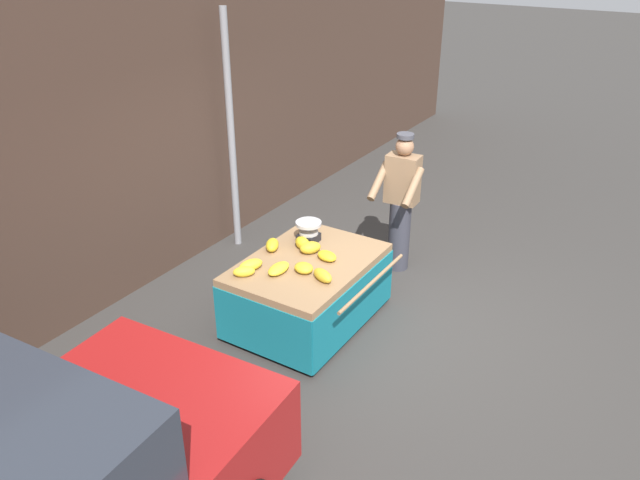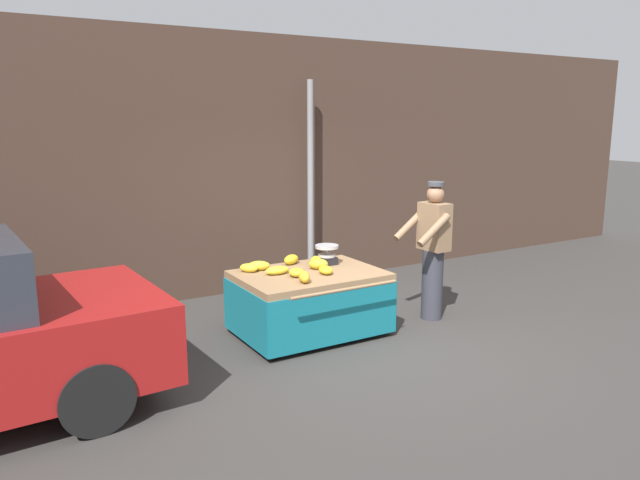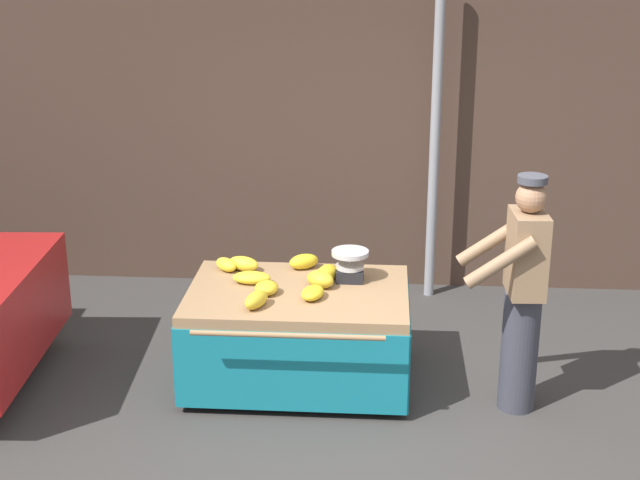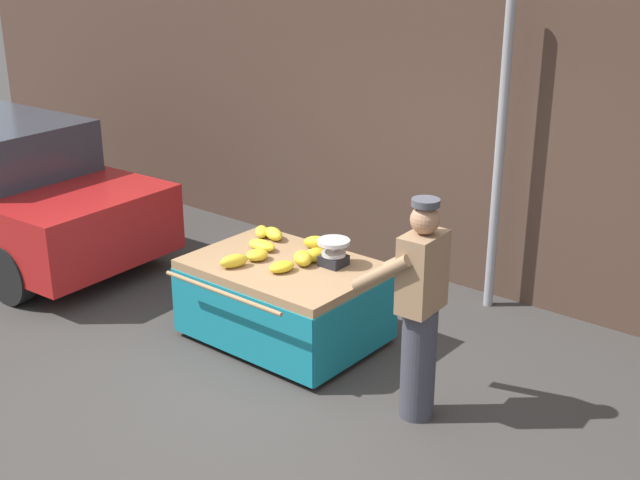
{
  "view_description": "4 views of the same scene",
  "coord_description": "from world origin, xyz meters",
  "px_view_note": "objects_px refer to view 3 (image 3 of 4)",
  "views": [
    {
      "loc": [
        -5.15,
        -2.38,
        3.82
      ],
      "look_at": [
        -0.24,
        0.69,
        0.9
      ],
      "focal_mm": 35.16,
      "sensor_mm": 36.0,
      "label": 1
    },
    {
      "loc": [
        -3.77,
        -5.1,
        2.46
      ],
      "look_at": [
        -0.36,
        0.62,
        1.12
      ],
      "focal_mm": 33.98,
      "sensor_mm": 36.0,
      "label": 2
    },
    {
      "loc": [
        0.16,
        -5.52,
        3.27
      ],
      "look_at": [
        -0.29,
        0.81,
        1.1
      ],
      "focal_mm": 51.63,
      "sensor_mm": 36.0,
      "label": 3
    },
    {
      "loc": [
        4.04,
        -4.26,
        3.46
      ],
      "look_at": [
        0.04,
        0.62,
        1.09
      ],
      "focal_mm": 46.84,
      "sensor_mm": 36.0,
      "label": 4
    }
  ],
  "objects_px": {
    "street_pole": "(435,137)",
    "banana_bunch_8": "(244,264)",
    "banana_bunch_4": "(266,288)",
    "vendor_person": "(522,294)",
    "banana_bunch_0": "(313,293)",
    "banana_bunch_7": "(327,273)",
    "weighing_scale": "(350,265)",
    "banana_bunch_3": "(304,261)",
    "banana_bunch_6": "(256,300)",
    "banana_bunch_1": "(252,278)",
    "banana_cart": "(298,315)",
    "banana_bunch_5": "(320,279)",
    "banana_bunch_2": "(226,265)"
  },
  "relations": [
    {
      "from": "banana_bunch_0",
      "to": "banana_bunch_4",
      "type": "relative_size",
      "value": 1.14
    },
    {
      "from": "vendor_person",
      "to": "banana_bunch_7",
      "type": "bearing_deg",
      "value": 160.42
    },
    {
      "from": "banana_bunch_7",
      "to": "vendor_person",
      "type": "xyz_separation_m",
      "value": [
        1.37,
        -0.49,
        0.07
      ]
    },
    {
      "from": "banana_bunch_6",
      "to": "banana_bunch_7",
      "type": "xyz_separation_m",
      "value": [
        0.46,
        0.54,
        0.01
      ]
    },
    {
      "from": "banana_bunch_1",
      "to": "weighing_scale",
      "type": "bearing_deg",
      "value": 9.3
    },
    {
      "from": "street_pole",
      "to": "banana_bunch_1",
      "type": "bearing_deg",
      "value": -129.82
    },
    {
      "from": "weighing_scale",
      "to": "banana_bunch_4",
      "type": "xyz_separation_m",
      "value": [
        -0.59,
        -0.33,
        -0.07
      ]
    },
    {
      "from": "banana_bunch_7",
      "to": "banana_bunch_6",
      "type": "bearing_deg",
      "value": -130.58
    },
    {
      "from": "banana_bunch_8",
      "to": "banana_bunch_4",
      "type": "bearing_deg",
      "value": -63.28
    },
    {
      "from": "banana_bunch_7",
      "to": "banana_bunch_8",
      "type": "bearing_deg",
      "value": 164.67
    },
    {
      "from": "weighing_scale",
      "to": "banana_bunch_8",
      "type": "xyz_separation_m",
      "value": [
        -0.83,
        0.15,
        -0.06
      ]
    },
    {
      "from": "banana_bunch_1",
      "to": "banana_bunch_8",
      "type": "relative_size",
      "value": 1.12
    },
    {
      "from": "banana_bunch_0",
      "to": "banana_bunch_5",
      "type": "distance_m",
      "value": 0.23
    },
    {
      "from": "banana_cart",
      "to": "banana_bunch_1",
      "type": "xyz_separation_m",
      "value": [
        -0.36,
        0.11,
        0.24
      ]
    },
    {
      "from": "banana_bunch_2",
      "to": "banana_bunch_4",
      "type": "height_order",
      "value": "banana_bunch_2"
    },
    {
      "from": "banana_bunch_3",
      "to": "banana_bunch_6",
      "type": "relative_size",
      "value": 0.95
    },
    {
      "from": "banana_cart",
      "to": "banana_bunch_6",
      "type": "xyz_separation_m",
      "value": [
        -0.26,
        -0.34,
        0.26
      ]
    },
    {
      "from": "banana_bunch_1",
      "to": "banana_bunch_2",
      "type": "xyz_separation_m",
      "value": [
        -0.23,
        0.25,
        0.01
      ]
    },
    {
      "from": "banana_bunch_6",
      "to": "banana_bunch_2",
      "type": "bearing_deg",
      "value": 115.28
    },
    {
      "from": "banana_bunch_0",
      "to": "banana_bunch_8",
      "type": "bearing_deg",
      "value": 137.27
    },
    {
      "from": "banana_bunch_0",
      "to": "vendor_person",
      "type": "bearing_deg",
      "value": -5.31
    },
    {
      "from": "weighing_scale",
      "to": "banana_bunch_0",
      "type": "bearing_deg",
      "value": -123.06
    },
    {
      "from": "street_pole",
      "to": "banana_bunch_8",
      "type": "height_order",
      "value": "street_pole"
    },
    {
      "from": "weighing_scale",
      "to": "banana_bunch_2",
      "type": "xyz_separation_m",
      "value": [
        -0.96,
        0.13,
        -0.07
      ]
    },
    {
      "from": "banana_bunch_5",
      "to": "banana_bunch_3",
      "type": "bearing_deg",
      "value": 112.4
    },
    {
      "from": "street_pole",
      "to": "banana_bunch_7",
      "type": "distance_m",
      "value": 1.95
    },
    {
      "from": "banana_bunch_6",
      "to": "banana_bunch_5",
      "type": "bearing_deg",
      "value": 44.54
    },
    {
      "from": "banana_bunch_0",
      "to": "banana_bunch_4",
      "type": "bearing_deg",
      "value": 169.79
    },
    {
      "from": "banana_bunch_4",
      "to": "weighing_scale",
      "type": "bearing_deg",
      "value": 28.8
    },
    {
      "from": "banana_bunch_1",
      "to": "vendor_person",
      "type": "bearing_deg",
      "value": -11.77
    },
    {
      "from": "banana_bunch_8",
      "to": "banana_bunch_1",
      "type": "bearing_deg",
      "value": -69.35
    },
    {
      "from": "weighing_scale",
      "to": "banana_bunch_4",
      "type": "bearing_deg",
      "value": -151.2
    },
    {
      "from": "banana_bunch_6",
      "to": "banana_bunch_8",
      "type": "xyz_separation_m",
      "value": [
        -0.2,
        0.72,
        -0.0
      ]
    },
    {
      "from": "banana_cart",
      "to": "banana_bunch_8",
      "type": "distance_m",
      "value": 0.64
    },
    {
      "from": "banana_bunch_7",
      "to": "banana_bunch_8",
      "type": "relative_size",
      "value": 0.83
    },
    {
      "from": "street_pole",
      "to": "banana_bunch_0",
      "type": "height_order",
      "value": "street_pole"
    },
    {
      "from": "banana_bunch_4",
      "to": "vendor_person",
      "type": "relative_size",
      "value": 0.12
    },
    {
      "from": "banana_bunch_3",
      "to": "banana_bunch_6",
      "type": "xyz_separation_m",
      "value": [
        -0.26,
        -0.79,
        -0.0
      ]
    },
    {
      "from": "banana_bunch_8",
      "to": "banana_bunch_5",
      "type": "bearing_deg",
      "value": -26.38
    },
    {
      "from": "banana_bunch_3",
      "to": "banana_bunch_8",
      "type": "relative_size",
      "value": 0.94
    },
    {
      "from": "banana_bunch_7",
      "to": "vendor_person",
      "type": "distance_m",
      "value": 1.46
    },
    {
      "from": "banana_bunch_3",
      "to": "vendor_person",
      "type": "bearing_deg",
      "value": -25.25
    },
    {
      "from": "banana_cart",
      "to": "banana_bunch_3",
      "type": "distance_m",
      "value": 0.52
    },
    {
      "from": "banana_bunch_6",
      "to": "vendor_person",
      "type": "relative_size",
      "value": 0.15
    },
    {
      "from": "banana_bunch_2",
      "to": "banana_bunch_4",
      "type": "distance_m",
      "value": 0.59
    },
    {
      "from": "weighing_scale",
      "to": "vendor_person",
      "type": "relative_size",
      "value": 0.16
    },
    {
      "from": "street_pole",
      "to": "banana_bunch_0",
      "type": "xyz_separation_m",
      "value": [
        -0.93,
        -1.96,
        -0.72
      ]
    },
    {
      "from": "banana_bunch_1",
      "to": "banana_bunch_4",
      "type": "xyz_separation_m",
      "value": [
        0.14,
        -0.21,
        0.0
      ]
    },
    {
      "from": "banana_cart",
      "to": "banana_bunch_6",
      "type": "relative_size",
      "value": 6.54
    },
    {
      "from": "banana_bunch_0",
      "to": "banana_bunch_1",
      "type": "height_order",
      "value": "same"
    }
  ]
}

